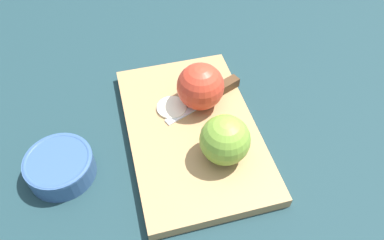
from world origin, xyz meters
The scene contains 7 objects.
ground_plane centered at (0.00, 0.00, 0.00)m, with size 4.00×4.00×0.00m, color #193338.
cutting_board centered at (0.00, 0.00, 0.01)m, with size 0.39×0.26×0.02m.
apple_half_left centered at (-0.07, -0.04, 0.06)m, with size 0.08×0.08×0.08m.
apple_half_right centered at (0.06, -0.03, 0.07)m, with size 0.09×0.09×0.09m.
knife centered at (0.07, -0.06, 0.03)m, with size 0.10×0.17×0.02m.
apple_slice centered at (0.05, 0.03, 0.02)m, with size 0.06×0.06×0.01m.
bowl centered at (-0.05, 0.23, 0.02)m, with size 0.11×0.11×0.04m.
Camera 1 is at (-0.43, 0.08, 0.55)m, focal length 35.00 mm.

